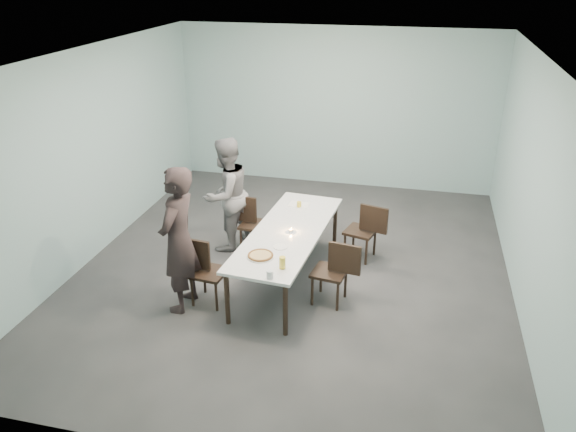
% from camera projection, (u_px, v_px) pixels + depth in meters
% --- Properties ---
extents(ground, '(7.00, 7.00, 0.00)m').
position_uv_depth(ground, '(294.00, 268.00, 8.13)').
color(ground, '#333335').
rests_on(ground, ground).
extents(room_shell, '(6.02, 7.02, 3.01)m').
position_uv_depth(room_shell, '(295.00, 132.00, 7.29)').
color(room_shell, '#99BDC0').
rests_on(room_shell, ground).
extents(table, '(1.11, 2.67, 0.75)m').
position_uv_depth(table, '(288.00, 235.00, 7.56)').
color(table, white).
rests_on(table, ground).
extents(chair_near_left, '(0.63, 0.46, 0.87)m').
position_uv_depth(chair_near_left, '(203.00, 267.00, 7.16)').
color(chair_near_left, black).
rests_on(chair_near_left, ground).
extents(chair_far_left, '(0.63, 0.46, 0.87)m').
position_uv_depth(chair_far_left, '(250.00, 220.00, 8.44)').
color(chair_far_left, black).
rests_on(chair_far_left, ground).
extents(chair_near_right, '(0.64, 0.48, 0.87)m').
position_uv_depth(chair_near_right, '(336.00, 269.00, 7.11)').
color(chair_near_right, black).
rests_on(chair_near_right, ground).
extents(chair_far_right, '(0.65, 0.52, 0.87)m').
position_uv_depth(chair_far_right, '(366.00, 228.00, 8.18)').
color(chair_far_right, black).
rests_on(chair_far_right, ground).
extents(diner_near, '(0.48, 0.71, 1.89)m').
position_uv_depth(diner_near, '(179.00, 240.00, 6.86)').
color(diner_near, black).
rests_on(diner_near, ground).
extents(diner_far, '(0.96, 1.05, 1.74)m').
position_uv_depth(diner_far, '(226.00, 195.00, 8.37)').
color(diner_far, slate).
rests_on(diner_far, ground).
extents(pizza, '(0.34, 0.34, 0.04)m').
position_uv_depth(pizza, '(261.00, 255.00, 6.87)').
color(pizza, white).
rests_on(pizza, table).
extents(side_plate, '(0.18, 0.18, 0.01)m').
position_uv_depth(side_plate, '(280.00, 247.00, 7.11)').
color(side_plate, white).
rests_on(side_plate, table).
extents(beer_glass, '(0.08, 0.08, 0.15)m').
position_uv_depth(beer_glass, '(282.00, 263.00, 6.60)').
color(beer_glass, yellow).
rests_on(beer_glass, table).
extents(water_tumbler, '(0.08, 0.08, 0.09)m').
position_uv_depth(water_tumbler, '(270.00, 274.00, 6.41)').
color(water_tumbler, silver).
rests_on(water_tumbler, table).
extents(tealight, '(0.06, 0.06, 0.05)m').
position_uv_depth(tealight, '(291.00, 231.00, 7.49)').
color(tealight, silver).
rests_on(tealight, table).
extents(amber_tumbler, '(0.07, 0.07, 0.08)m').
position_uv_depth(amber_tumbler, '(299.00, 204.00, 8.25)').
color(amber_tumbler, yellow).
rests_on(amber_tumbler, table).
extents(menu, '(0.32, 0.24, 0.01)m').
position_uv_depth(menu, '(299.00, 204.00, 8.34)').
color(menu, silver).
rests_on(menu, table).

